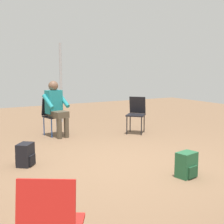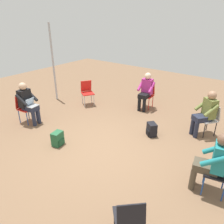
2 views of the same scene
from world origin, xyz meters
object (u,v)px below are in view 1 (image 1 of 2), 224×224
(chair_northeast, at_px, (136,112))
(person_in_teal, at_px, (56,106))
(backpack_by_empty_chair, at_px, (186,166))
(chair_southwest, at_px, (51,224))
(backpack_near_laptop_user, at_px, (25,156))
(chair_north, at_px, (52,114))

(chair_northeast, xyz_separation_m, person_in_teal, (-1.76, 0.59, 0.20))
(person_in_teal, bearing_deg, chair_northeast, 149.94)
(chair_northeast, height_order, backpack_by_empty_chair, chair_northeast)
(chair_northeast, distance_m, backpack_by_empty_chair, 3.04)
(chair_southwest, bearing_deg, chair_northeast, 81.52)
(backpack_by_empty_chair, bearing_deg, backpack_near_laptop_user, 138.26)
(backpack_near_laptop_user, bearing_deg, chair_northeast, 22.07)
(chair_north, xyz_separation_m, backpack_by_empty_chair, (0.72, -3.58, -0.34))
(chair_northeast, relative_size, person_in_teal, 0.69)
(chair_southwest, bearing_deg, backpack_near_laptop_user, 111.01)
(chair_southwest, distance_m, backpack_near_laptop_user, 2.96)
(chair_north, relative_size, backpack_by_empty_chair, 2.36)
(chair_southwest, height_order, backpack_by_empty_chair, chair_southwest)
(chair_north, relative_size, person_in_teal, 0.69)
(chair_southwest, height_order, backpack_near_laptop_user, chair_southwest)
(person_in_teal, bearing_deg, chair_southwest, 58.36)
(chair_north, distance_m, person_in_teal, 0.26)
(chair_north, height_order, chair_southwest, same)
(chair_northeast, bearing_deg, chair_north, 23.02)
(chair_north, distance_m, backpack_near_laptop_user, 2.27)
(chair_north, relative_size, backpack_near_laptop_user, 2.36)
(chair_north, bearing_deg, backpack_by_empty_chair, 89.96)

